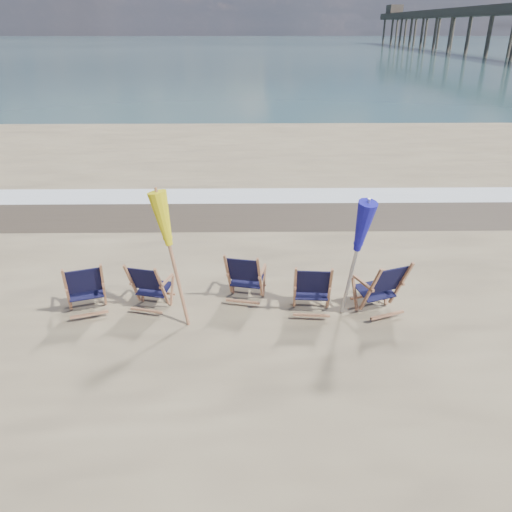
{
  "coord_description": "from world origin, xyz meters",
  "views": [
    {
      "loc": [
        -0.12,
        -5.52,
        4.48
      ],
      "look_at": [
        0.0,
        2.2,
        0.9
      ],
      "focal_mm": 35.0,
      "sensor_mm": 36.0,
      "label": 1
    }
  ],
  "objects_px": {
    "umbrella_blue": "(356,228)",
    "fishing_pier": "(509,24)",
    "beach_chair_3": "(330,291)",
    "beach_chair_0": "(104,287)",
    "beach_chair_1": "(162,289)",
    "umbrella_yellow": "(172,226)",
    "beach_chair_4": "(401,286)",
    "beach_chair_2": "(260,280)"
  },
  "relations": [
    {
      "from": "beach_chair_1",
      "to": "umbrella_yellow",
      "type": "relative_size",
      "value": 0.43
    },
    {
      "from": "beach_chair_0",
      "to": "umbrella_blue",
      "type": "xyz_separation_m",
      "value": [
        4.1,
        -0.2,
        1.1
      ]
    },
    {
      "from": "beach_chair_1",
      "to": "beach_chair_4",
      "type": "height_order",
      "value": "beach_chair_4"
    },
    {
      "from": "beach_chair_3",
      "to": "umbrella_yellow",
      "type": "relative_size",
      "value": 0.45
    },
    {
      "from": "umbrella_yellow",
      "to": "umbrella_blue",
      "type": "height_order",
      "value": "umbrella_yellow"
    },
    {
      "from": "beach_chair_4",
      "to": "fishing_pier",
      "type": "relative_size",
      "value": 0.01
    },
    {
      "from": "beach_chair_2",
      "to": "beach_chair_3",
      "type": "distance_m",
      "value": 1.22
    },
    {
      "from": "beach_chair_4",
      "to": "fishing_pier",
      "type": "xyz_separation_m",
      "value": [
        35.59,
        72.23,
        4.12
      ]
    },
    {
      "from": "umbrella_blue",
      "to": "beach_chair_4",
      "type": "bearing_deg",
      "value": 8.2
    },
    {
      "from": "beach_chair_1",
      "to": "umbrella_yellow",
      "type": "xyz_separation_m",
      "value": [
        0.28,
        -0.26,
        1.23
      ]
    },
    {
      "from": "beach_chair_2",
      "to": "beach_chair_3",
      "type": "relative_size",
      "value": 0.99
    },
    {
      "from": "beach_chair_3",
      "to": "beach_chair_4",
      "type": "xyz_separation_m",
      "value": [
        1.2,
        0.11,
        0.02
      ]
    },
    {
      "from": "umbrella_yellow",
      "to": "fishing_pier",
      "type": "bearing_deg",
      "value": 61.53
    },
    {
      "from": "beach_chair_0",
      "to": "fishing_pier",
      "type": "relative_size",
      "value": 0.01
    },
    {
      "from": "umbrella_blue",
      "to": "fishing_pier",
      "type": "xyz_separation_m",
      "value": [
        36.45,
        72.36,
        3.03
      ]
    },
    {
      "from": "beach_chair_3",
      "to": "beach_chair_0",
      "type": "bearing_deg",
      "value": 1.99
    },
    {
      "from": "umbrella_blue",
      "to": "umbrella_yellow",
      "type": "bearing_deg",
      "value": -178.1
    },
    {
      "from": "umbrella_blue",
      "to": "beach_chair_3",
      "type": "bearing_deg",
      "value": 177.6
    },
    {
      "from": "beach_chair_1",
      "to": "umbrella_blue",
      "type": "bearing_deg",
      "value": -168.43
    },
    {
      "from": "beach_chair_0",
      "to": "beach_chair_4",
      "type": "bearing_deg",
      "value": 160.47
    },
    {
      "from": "beach_chair_0",
      "to": "beach_chair_2",
      "type": "bearing_deg",
      "value": 166.66
    },
    {
      "from": "fishing_pier",
      "to": "beach_chair_1",
      "type": "bearing_deg",
      "value": -118.73
    },
    {
      "from": "beach_chair_2",
      "to": "beach_chair_4",
      "type": "relative_size",
      "value": 0.95
    },
    {
      "from": "fishing_pier",
      "to": "beach_chair_3",
      "type": "bearing_deg",
      "value": -116.96
    },
    {
      "from": "umbrella_blue",
      "to": "fishing_pier",
      "type": "distance_m",
      "value": 81.08
    },
    {
      "from": "beach_chair_0",
      "to": "fishing_pier",
      "type": "xyz_separation_m",
      "value": [
        40.55,
        72.15,
        4.14
      ]
    },
    {
      "from": "beach_chair_0",
      "to": "umbrella_blue",
      "type": "height_order",
      "value": "umbrella_blue"
    },
    {
      "from": "beach_chair_0",
      "to": "beach_chair_3",
      "type": "xyz_separation_m",
      "value": [
        3.76,
        -0.19,
        -0.01
      ]
    },
    {
      "from": "beach_chair_1",
      "to": "beach_chair_2",
      "type": "bearing_deg",
      "value": -155.76
    },
    {
      "from": "umbrella_yellow",
      "to": "umbrella_blue",
      "type": "relative_size",
      "value": 1.05
    },
    {
      "from": "beach_chair_0",
      "to": "beach_chair_4",
      "type": "height_order",
      "value": "beach_chair_4"
    },
    {
      "from": "beach_chair_1",
      "to": "beach_chair_0",
      "type": "bearing_deg",
      "value": 12.58
    },
    {
      "from": "beach_chair_0",
      "to": "beach_chair_1",
      "type": "bearing_deg",
      "value": 159.32
    },
    {
      "from": "umbrella_blue",
      "to": "fishing_pier",
      "type": "relative_size",
      "value": 0.02
    },
    {
      "from": "beach_chair_1",
      "to": "fishing_pier",
      "type": "height_order",
      "value": "fishing_pier"
    },
    {
      "from": "beach_chair_0",
      "to": "umbrella_yellow",
      "type": "bearing_deg",
      "value": 148.06
    },
    {
      "from": "beach_chair_4",
      "to": "umbrella_yellow",
      "type": "bearing_deg",
      "value": -17.58
    },
    {
      "from": "beach_chair_0",
      "to": "beach_chair_1",
      "type": "distance_m",
      "value": 0.98
    },
    {
      "from": "beach_chair_1",
      "to": "beach_chair_2",
      "type": "xyz_separation_m",
      "value": [
        1.64,
        0.28,
        0.02
      ]
    },
    {
      "from": "beach_chair_2",
      "to": "beach_chair_3",
      "type": "bearing_deg",
      "value": 171.74
    },
    {
      "from": "beach_chair_2",
      "to": "umbrella_blue",
      "type": "distance_m",
      "value": 1.91
    },
    {
      "from": "beach_chair_4",
      "to": "fishing_pier",
      "type": "distance_m",
      "value": 80.63
    }
  ]
}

